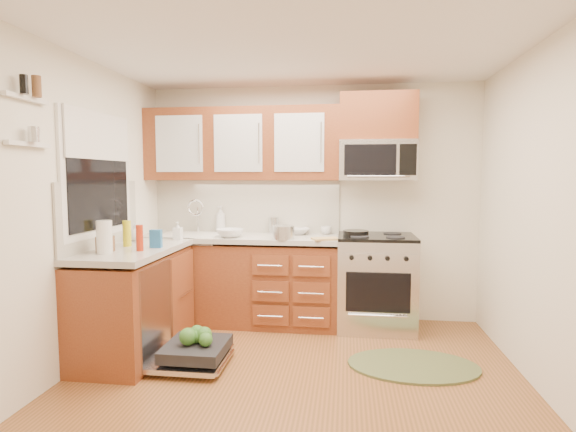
# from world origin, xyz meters

# --- Properties ---
(floor) EXTENTS (3.50, 3.50, 0.00)m
(floor) POSITION_xyz_m (0.00, 0.00, 0.00)
(floor) COLOR brown
(floor) RESTS_ON ground
(ceiling) EXTENTS (3.50, 3.50, 0.00)m
(ceiling) POSITION_xyz_m (0.00, 0.00, 2.50)
(ceiling) COLOR white
(ceiling) RESTS_ON ground
(wall_back) EXTENTS (3.50, 0.04, 2.50)m
(wall_back) POSITION_xyz_m (0.00, 1.75, 1.25)
(wall_back) COLOR white
(wall_back) RESTS_ON ground
(wall_front) EXTENTS (3.50, 0.04, 2.50)m
(wall_front) POSITION_xyz_m (0.00, -1.75, 1.25)
(wall_front) COLOR white
(wall_front) RESTS_ON ground
(wall_left) EXTENTS (0.04, 3.50, 2.50)m
(wall_left) POSITION_xyz_m (-1.75, 0.00, 1.25)
(wall_left) COLOR white
(wall_left) RESTS_ON ground
(wall_right) EXTENTS (0.04, 3.50, 2.50)m
(wall_right) POSITION_xyz_m (1.75, 0.00, 1.25)
(wall_right) COLOR white
(wall_right) RESTS_ON ground
(base_cabinet_back) EXTENTS (2.05, 0.60, 0.85)m
(base_cabinet_back) POSITION_xyz_m (-0.73, 1.45, 0.42)
(base_cabinet_back) COLOR maroon
(base_cabinet_back) RESTS_ON ground
(base_cabinet_left) EXTENTS (0.60, 1.25, 0.85)m
(base_cabinet_left) POSITION_xyz_m (-1.45, 0.52, 0.42)
(base_cabinet_left) COLOR maroon
(base_cabinet_left) RESTS_ON ground
(countertop_back) EXTENTS (2.07, 0.64, 0.05)m
(countertop_back) POSITION_xyz_m (-0.72, 1.44, 0.90)
(countertop_back) COLOR #B5AEA5
(countertop_back) RESTS_ON base_cabinet_back
(countertop_left) EXTENTS (0.64, 1.27, 0.05)m
(countertop_left) POSITION_xyz_m (-1.44, 0.53, 0.90)
(countertop_left) COLOR #B5AEA5
(countertop_left) RESTS_ON base_cabinet_left
(backsplash_back) EXTENTS (2.05, 0.02, 0.57)m
(backsplash_back) POSITION_xyz_m (-0.73, 1.74, 1.21)
(backsplash_back) COLOR #B2AFA0
(backsplash_back) RESTS_ON ground
(backsplash_left) EXTENTS (0.02, 1.25, 0.57)m
(backsplash_left) POSITION_xyz_m (-1.74, 0.52, 1.21)
(backsplash_left) COLOR #B2AFA0
(backsplash_left) RESTS_ON ground
(upper_cabinets) EXTENTS (2.05, 0.35, 0.75)m
(upper_cabinets) POSITION_xyz_m (-0.73, 1.57, 1.88)
(upper_cabinets) COLOR maroon
(upper_cabinets) RESTS_ON ground
(cabinet_over_mw) EXTENTS (0.76, 0.35, 0.47)m
(cabinet_over_mw) POSITION_xyz_m (0.68, 1.57, 2.13)
(cabinet_over_mw) COLOR maroon
(cabinet_over_mw) RESTS_ON ground
(range) EXTENTS (0.76, 0.64, 0.95)m
(range) POSITION_xyz_m (0.68, 1.43, 0.47)
(range) COLOR silver
(range) RESTS_ON ground
(microwave) EXTENTS (0.76, 0.38, 0.40)m
(microwave) POSITION_xyz_m (0.68, 1.55, 1.70)
(microwave) COLOR silver
(microwave) RESTS_ON ground
(sink) EXTENTS (0.62, 0.50, 0.26)m
(sink) POSITION_xyz_m (-1.25, 1.42, 0.80)
(sink) COLOR white
(sink) RESTS_ON ground
(dishwasher) EXTENTS (0.70, 0.60, 0.20)m
(dishwasher) POSITION_xyz_m (-0.86, 0.30, 0.10)
(dishwasher) COLOR silver
(dishwasher) RESTS_ON ground
(window) EXTENTS (0.03, 1.05, 1.05)m
(window) POSITION_xyz_m (-1.74, 0.50, 1.55)
(window) COLOR white
(window) RESTS_ON ground
(window_blind) EXTENTS (0.02, 0.96, 0.40)m
(window_blind) POSITION_xyz_m (-1.71, 0.50, 1.88)
(window_blind) COLOR white
(window_blind) RESTS_ON ground
(shelf_upper) EXTENTS (0.04, 0.40, 0.03)m
(shelf_upper) POSITION_xyz_m (-1.72, -0.35, 2.05)
(shelf_upper) COLOR white
(shelf_upper) RESTS_ON ground
(shelf_lower) EXTENTS (0.04, 0.40, 0.03)m
(shelf_lower) POSITION_xyz_m (-1.72, -0.35, 1.75)
(shelf_lower) COLOR white
(shelf_lower) RESTS_ON ground
(rug) EXTENTS (1.19, 0.93, 0.02)m
(rug) POSITION_xyz_m (0.93, 0.51, 0.01)
(rug) COLOR #566037
(rug) RESTS_ON ground
(skillet) EXTENTS (0.27, 0.27, 0.05)m
(skillet) POSITION_xyz_m (0.47, 1.41, 0.97)
(skillet) COLOR black
(skillet) RESTS_ON range
(stock_pot) EXTENTS (0.28, 0.28, 0.13)m
(stock_pot) POSITION_xyz_m (-0.24, 1.22, 0.99)
(stock_pot) COLOR silver
(stock_pot) RESTS_ON countertop_back
(cutting_board) EXTENTS (0.30, 0.25, 0.02)m
(cutting_board) POSITION_xyz_m (0.18, 1.22, 0.93)
(cutting_board) COLOR #AC8B4E
(cutting_board) RESTS_ON countertop_back
(canister) EXTENTS (0.12, 0.12, 0.17)m
(canister) POSITION_xyz_m (-0.40, 1.65, 1.01)
(canister) COLOR silver
(canister) RESTS_ON countertop_back
(paper_towel_roll) EXTENTS (0.16, 0.16, 0.26)m
(paper_towel_roll) POSITION_xyz_m (-1.53, 0.21, 1.06)
(paper_towel_roll) COLOR white
(paper_towel_roll) RESTS_ON countertop_left
(mustard_bottle) EXTENTS (0.08, 0.08, 0.23)m
(mustard_bottle) POSITION_xyz_m (-1.53, 0.59, 1.04)
(mustard_bottle) COLOR gold
(mustard_bottle) RESTS_ON countertop_left
(red_bottle) EXTENTS (0.08, 0.08, 0.22)m
(red_bottle) POSITION_xyz_m (-1.31, 0.36, 1.03)
(red_bottle) COLOR #A9260E
(red_bottle) RESTS_ON countertop_left
(wooden_box) EXTENTS (0.14, 0.11, 0.13)m
(wooden_box) POSITION_xyz_m (-1.57, 0.29, 0.99)
(wooden_box) COLOR brown
(wooden_box) RESTS_ON countertop_left
(blue_carton) EXTENTS (0.10, 0.07, 0.16)m
(blue_carton) POSITION_xyz_m (-1.25, 0.55, 1.00)
(blue_carton) COLOR #21619D
(blue_carton) RESTS_ON countertop_left
(bowl_a) EXTENTS (0.34, 0.34, 0.07)m
(bowl_a) POSITION_xyz_m (-0.15, 1.60, 0.96)
(bowl_a) COLOR #999999
(bowl_a) RESTS_ON countertop_back
(bowl_b) EXTENTS (0.30, 0.30, 0.08)m
(bowl_b) POSITION_xyz_m (-0.79, 1.28, 0.97)
(bowl_b) COLOR #999999
(bowl_b) RESTS_ON countertop_back
(cup) EXTENTS (0.12, 0.12, 0.09)m
(cup) POSITION_xyz_m (0.16, 1.65, 0.97)
(cup) COLOR #999999
(cup) RESTS_ON countertop_back
(soap_bottle_a) EXTENTS (0.15, 0.15, 0.29)m
(soap_bottle_a) POSITION_xyz_m (-1.00, 1.68, 1.07)
(soap_bottle_a) COLOR #999999
(soap_bottle_a) RESTS_ON countertop_back
(soap_bottle_b) EXTENTS (0.08, 0.08, 0.17)m
(soap_bottle_b) POSITION_xyz_m (-1.25, 1.05, 1.01)
(soap_bottle_b) COLOR #999999
(soap_bottle_b) RESTS_ON countertop_left
(soap_bottle_c) EXTENTS (0.16, 0.16, 0.17)m
(soap_bottle_c) POSITION_xyz_m (-1.62, 0.92, 1.01)
(soap_bottle_c) COLOR #999999
(soap_bottle_c) RESTS_ON countertop_left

